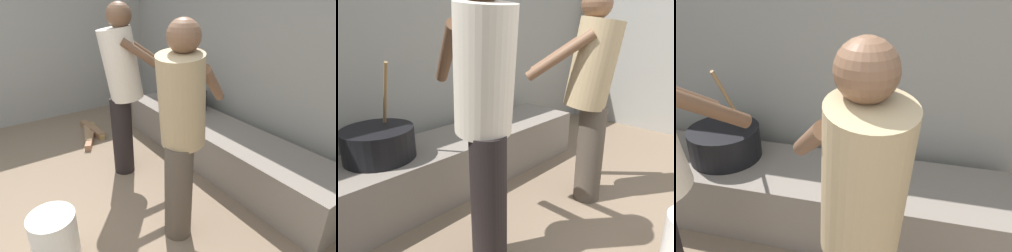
{
  "view_description": "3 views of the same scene",
  "coord_description": "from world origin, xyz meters",
  "views": [
    {
      "loc": [
        1.76,
        0.2,
        1.67
      ],
      "look_at": [
        0.17,
        1.29,
        0.79
      ],
      "focal_mm": 30.9,
      "sensor_mm": 36.0,
      "label": 1
    },
    {
      "loc": [
        -1.6,
        0.2,
        1.31
      ],
      "look_at": [
        -0.16,
        1.55,
        0.66
      ],
      "focal_mm": 32.79,
      "sensor_mm": 36.0,
      "label": 2
    },
    {
      "loc": [
        0.58,
        0.2,
        1.8
      ],
      "look_at": [
        0.18,
        1.8,
        0.97
      ],
      "focal_mm": 39.93,
      "sensor_mm": 36.0,
      "label": 3
    }
  ],
  "objects": [
    {
      "name": "cook_in_tan_shirt",
      "position": [
        0.39,
        1.25,
        0.89
      ],
      "size": [
        0.61,
        0.72,
        1.55
      ],
      "color": "#4C4238",
      "rests_on": "ground_plane"
    },
    {
      "name": "hearth_ledge",
      "position": [
        -0.17,
        2.16,
        0.21
      ],
      "size": [
        2.65,
        0.6,
        0.43
      ],
      "primitive_type": "cube",
      "color": "slate",
      "rests_on": "ground_plane"
    },
    {
      "name": "cook_in_cream_shirt",
      "position": [
        -0.58,
        1.31,
        0.93
      ],
      "size": [
        0.58,
        0.74,
        1.62
      ],
      "color": "black",
      "rests_on": "ground_plane"
    },
    {
      "name": "block_enclosure_rear",
      "position": [
        0.0,
        2.68,
        0.99
      ],
      "size": [
        5.35,
        0.2,
        1.98
      ],
      "primitive_type": "cube",
      "color": "gray",
      "rests_on": "ground_plane"
    },
    {
      "name": "cooking_pot_main",
      "position": [
        -0.77,
        2.19,
        0.54
      ],
      "size": [
        0.48,
        0.48,
        0.67
      ],
      "color": "black",
      "rests_on": "hearth_ledge"
    }
  ]
}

